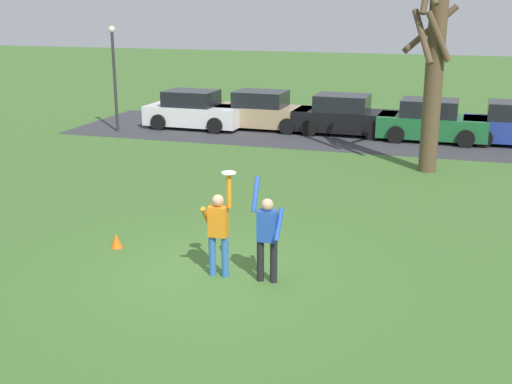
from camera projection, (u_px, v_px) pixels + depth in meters
The scene contains 12 objects.
ground_plane at pixel (218, 273), 12.84m from camera, with size 120.00×120.00×0.00m, color #426B2D.
person_catcher at pixel (218, 228), 12.44m from camera, with size 0.55×0.49×2.08m.
person_defender at pixel (267, 233), 12.19m from camera, with size 0.55×0.49×2.04m.
frisbee_disc at pixel (229, 173), 12.08m from camera, with size 0.27×0.27×0.02m, color white.
parked_car_white at pixel (194, 111), 27.61m from camera, with size 4.14×2.11×1.59m.
parked_car_tan at pixel (263, 112), 27.44m from camera, with size 4.14×2.11×1.59m.
parked_car_black at pixel (344, 116), 26.34m from camera, with size 4.14×2.11×1.59m.
parked_car_green at pixel (432, 122), 25.05m from camera, with size 4.14×2.11×1.59m.
parking_strip at pixel (346, 135), 26.28m from camera, with size 22.70×6.40×0.01m, color #38383D.
bare_tree_tall at pixel (433, 64), 19.74m from camera, with size 1.72×2.23×7.03m.
lamppost_by_lot at pixel (114, 68), 26.33m from camera, with size 0.28×0.28×4.26m.
field_cone_orange at pixel (116, 241), 14.14m from camera, with size 0.26×0.26×0.32m, color orange.
Camera 1 is at (4.23, -11.14, 5.11)m, focal length 45.70 mm.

